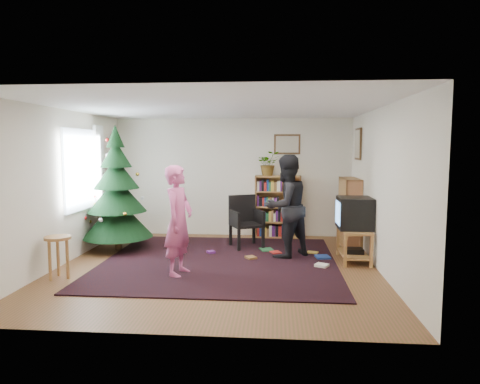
# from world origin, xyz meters

# --- Properties ---
(floor) EXTENTS (5.00, 5.00, 0.00)m
(floor) POSITION_xyz_m (0.00, 0.00, 0.00)
(floor) COLOR brown
(floor) RESTS_ON ground
(ceiling) EXTENTS (5.00, 5.00, 0.00)m
(ceiling) POSITION_xyz_m (0.00, 0.00, 2.50)
(ceiling) COLOR white
(ceiling) RESTS_ON wall_back
(wall_back) EXTENTS (5.00, 0.02, 2.50)m
(wall_back) POSITION_xyz_m (0.00, 2.50, 1.25)
(wall_back) COLOR silver
(wall_back) RESTS_ON floor
(wall_front) EXTENTS (5.00, 0.02, 2.50)m
(wall_front) POSITION_xyz_m (0.00, -2.50, 1.25)
(wall_front) COLOR silver
(wall_front) RESTS_ON floor
(wall_left) EXTENTS (0.02, 5.00, 2.50)m
(wall_left) POSITION_xyz_m (-2.50, 0.00, 1.25)
(wall_left) COLOR silver
(wall_left) RESTS_ON floor
(wall_right) EXTENTS (0.02, 5.00, 2.50)m
(wall_right) POSITION_xyz_m (2.50, 0.00, 1.25)
(wall_right) COLOR silver
(wall_right) RESTS_ON floor
(rug) EXTENTS (3.80, 3.60, 0.02)m
(rug) POSITION_xyz_m (0.00, 0.30, 0.01)
(rug) COLOR black
(rug) RESTS_ON floor
(window_pane) EXTENTS (0.04, 1.20, 1.40)m
(window_pane) POSITION_xyz_m (-2.47, 0.60, 1.50)
(window_pane) COLOR silver
(window_pane) RESTS_ON wall_left
(curtain) EXTENTS (0.06, 0.35, 1.60)m
(curtain) POSITION_xyz_m (-2.43, 1.30, 1.50)
(curtain) COLOR white
(curtain) RESTS_ON wall_left
(picture_back) EXTENTS (0.55, 0.03, 0.42)m
(picture_back) POSITION_xyz_m (1.15, 2.48, 1.95)
(picture_back) COLOR #4C3319
(picture_back) RESTS_ON wall_back
(picture_right) EXTENTS (0.03, 0.50, 0.60)m
(picture_right) POSITION_xyz_m (2.48, 1.75, 1.95)
(picture_right) COLOR #4C3319
(picture_right) RESTS_ON wall_right
(christmas_tree) EXTENTS (1.26, 1.26, 2.29)m
(christmas_tree) POSITION_xyz_m (-1.98, 0.98, 0.95)
(christmas_tree) COLOR #3F2816
(christmas_tree) RESTS_ON rug
(bookshelf_back) EXTENTS (0.95, 0.30, 1.30)m
(bookshelf_back) POSITION_xyz_m (0.96, 2.34, 0.66)
(bookshelf_back) COLOR #A2603A
(bookshelf_back) RESTS_ON floor
(bookshelf_right) EXTENTS (0.30, 0.95, 1.30)m
(bookshelf_right) POSITION_xyz_m (2.34, 1.72, 0.66)
(bookshelf_right) COLOR #A2603A
(bookshelf_right) RESTS_ON floor
(tv_stand) EXTENTS (0.47, 0.84, 0.55)m
(tv_stand) POSITION_xyz_m (2.22, 0.53, 0.32)
(tv_stand) COLOR #A2603A
(tv_stand) RESTS_ON floor
(crt_tv) EXTENTS (0.55, 0.60, 0.52)m
(crt_tv) POSITION_xyz_m (2.22, 0.53, 0.81)
(crt_tv) COLOR black
(crt_tv) RESTS_ON tv_stand
(armchair) EXTENTS (0.71, 0.73, 0.98)m
(armchair) POSITION_xyz_m (0.38, 1.43, 0.53)
(armchair) COLOR black
(armchair) RESTS_ON rug
(stool) EXTENTS (0.37, 0.37, 0.62)m
(stool) POSITION_xyz_m (-2.20, -0.79, 0.48)
(stool) COLOR #A2603A
(stool) RESTS_ON floor
(person_standing) EXTENTS (0.50, 0.66, 1.63)m
(person_standing) POSITION_xyz_m (-0.51, -0.47, 0.81)
(person_standing) COLOR #C14D82
(person_standing) RESTS_ON rug
(person_by_chair) EXTENTS (1.09, 1.06, 1.76)m
(person_by_chair) POSITION_xyz_m (1.10, 0.70, 0.88)
(person_by_chair) COLOR black
(person_by_chair) RESTS_ON rug
(potted_plant) EXTENTS (0.54, 0.49, 0.51)m
(potted_plant) POSITION_xyz_m (0.76, 2.34, 1.55)
(potted_plant) COLOR gray
(potted_plant) RESTS_ON bookshelf_back
(table_lamp) EXTENTS (0.25, 0.25, 0.34)m
(table_lamp) POSITION_xyz_m (1.26, 2.34, 1.53)
(table_lamp) COLOR #A57F33
(table_lamp) RESTS_ON bookshelf_back
(floor_clutter) EXTENTS (2.14, 1.22, 0.08)m
(floor_clutter) POSITION_xyz_m (0.99, 0.70, 0.04)
(floor_clutter) COLOR #A51E19
(floor_clutter) RESTS_ON rug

